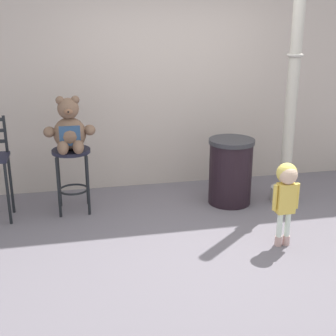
{
  "coord_description": "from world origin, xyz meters",
  "views": [
    {
      "loc": [
        -1.24,
        -3.93,
        2.15
      ],
      "look_at": [
        -0.29,
        0.57,
        0.63
      ],
      "focal_mm": 49.18,
      "sensor_mm": 36.0,
      "label": 1
    }
  ],
  "objects": [
    {
      "name": "ground_plane",
      "position": [
        0.0,
        0.0,
        0.0
      ],
      "size": [
        24.0,
        24.0,
        0.0
      ],
      "primitive_type": "plane",
      "color": "slate"
    },
    {
      "name": "building_wall",
      "position": [
        0.0,
        1.94,
        1.96
      ],
      "size": [
        7.98,
        0.3,
        3.92
      ],
      "primitive_type": "cube",
      "color": "#BAAB9F",
      "rests_on": "ground_plane"
    },
    {
      "name": "bar_stool_with_teddy",
      "position": [
        -1.28,
        1.12,
        0.53
      ],
      "size": [
        0.43,
        0.43,
        0.74
      ],
      "color": "black",
      "rests_on": "ground_plane"
    },
    {
      "name": "teddy_bear",
      "position": [
        -1.28,
        1.09,
        0.96
      ],
      "size": [
        0.56,
        0.5,
        0.6
      ],
      "color": "brown",
      "rests_on": "bar_stool_with_teddy"
    },
    {
      "name": "child_walking",
      "position": [
        0.7,
        -0.17,
        0.61
      ],
      "size": [
        0.27,
        0.21,
        0.84
      ],
      "rotation": [
        0.0,
        0.0,
        -0.28
      ],
      "color": "#C69D95",
      "rests_on": "ground_plane"
    },
    {
      "name": "trash_bin",
      "position": [
        0.56,
        0.97,
        0.4
      ],
      "size": [
        0.54,
        0.54,
        0.79
      ],
      "color": "black",
      "rests_on": "ground_plane"
    },
    {
      "name": "lamppost",
      "position": [
        1.21,
        0.87,
        1.21
      ],
      "size": [
        0.31,
        0.31,
        3.01
      ],
      "color": "#A9A6A0",
      "rests_on": "ground_plane"
    }
  ]
}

